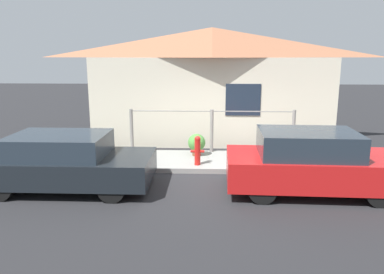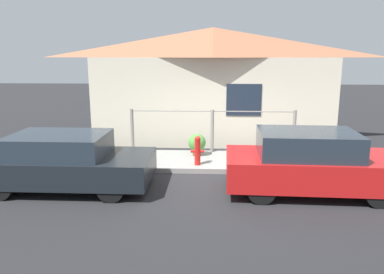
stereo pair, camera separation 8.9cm
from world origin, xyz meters
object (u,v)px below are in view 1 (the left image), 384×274
car_left (66,162)px  car_right (311,163)px  potted_plant_near_hydrant (197,143)px  fire_hydrant (197,150)px  potted_plant_by_fence (100,146)px

car_left → car_right: (5.46, 0.00, 0.05)m
car_left → potted_plant_near_hydrant: (2.87, 2.52, -0.15)m
fire_hydrant → potted_plant_by_fence: 2.97m
car_left → potted_plant_near_hydrant: size_ratio=6.01×
car_right → potted_plant_by_fence: (-5.38, 2.42, -0.27)m
fire_hydrant → potted_plant_by_fence: fire_hydrant is taller
car_left → car_right: 5.46m
fire_hydrant → potted_plant_near_hydrant: size_ratio=1.24×
fire_hydrant → potted_plant_by_fence: (-2.84, 0.86, -0.13)m
car_left → potted_plant_by_fence: (0.08, 2.42, -0.22)m
car_right → fire_hydrant: size_ratio=4.86×
car_left → fire_hydrant: car_left is taller
car_right → potted_plant_by_fence: 5.91m
car_right → car_left: bearing=-178.1°
potted_plant_by_fence → fire_hydrant: bearing=-16.8°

